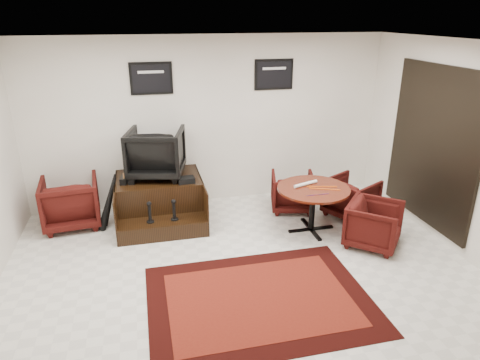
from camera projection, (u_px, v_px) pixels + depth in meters
name	position (u px, v px, depth m)	size (l,w,h in m)	color
ground	(245.00, 277.00, 5.38)	(6.00, 6.00, 0.00)	beige
room_shell	(277.00, 135.00, 4.93)	(6.02, 5.02, 2.81)	white
area_rug	(259.00, 299.00, 4.95)	(2.55, 1.91, 0.01)	black
shine_podium	(160.00, 201.00, 6.80)	(1.33, 1.37, 0.68)	black
shine_chair	(156.00, 150.00, 6.64)	(0.83, 0.77, 0.85)	black
shoes_pair	(128.00, 179.00, 6.53)	(0.25, 0.29, 0.10)	black
polish_kit	(186.00, 180.00, 6.51)	(0.25, 0.17, 0.09)	black
umbrella_black	(108.00, 202.00, 6.41)	(0.34, 0.13, 0.93)	black
umbrella_hooked	(110.00, 201.00, 6.55)	(0.30, 0.11, 0.82)	black
armchair_side	(70.00, 200.00, 6.56)	(0.82, 0.77, 0.84)	black
meeting_table	(313.00, 193.00, 6.32)	(1.07, 1.07, 0.70)	#431009
table_chair_back	(292.00, 190.00, 7.13)	(0.68, 0.63, 0.70)	black
table_chair_window	(351.00, 196.00, 6.89)	(0.69, 0.65, 0.71)	black
table_chair_corner	(374.00, 222.00, 6.00)	(0.70, 0.65, 0.72)	black
paper_roll	(306.00, 184.00, 6.37)	(0.05, 0.05, 0.42)	white
table_clutter	(322.00, 189.00, 6.23)	(0.57, 0.34, 0.01)	#F3600D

